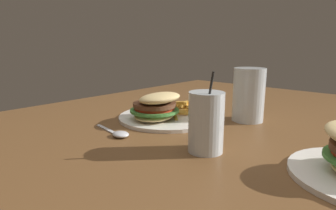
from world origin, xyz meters
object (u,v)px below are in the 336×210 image
meal_plate_near (162,111)px  beer_glass (249,96)px  spoon (119,134)px  juice_glass (206,124)px

meal_plate_near → beer_glass: bearing=132.2°
spoon → juice_glass: bearing=24.1°
juice_glass → spoon: size_ratio=1.14×
meal_plate_near → juice_glass: bearing=63.6°
spoon → meal_plate_near: bearing=104.0°
beer_glass → spoon: bearing=-26.1°
meal_plate_near → spoon: (0.18, 0.02, -0.02)m
juice_glass → beer_glass: bearing=-170.7°
juice_glass → spoon: juice_glass is taller
meal_plate_near → beer_glass: (-0.17, 0.19, 0.04)m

